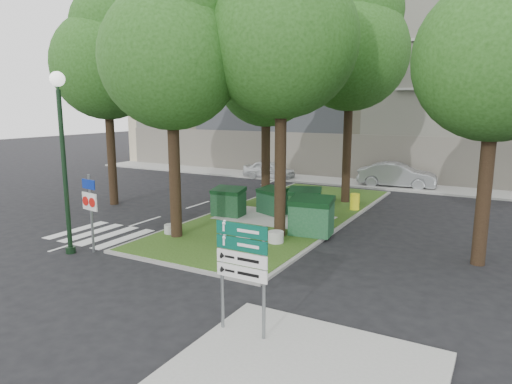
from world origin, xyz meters
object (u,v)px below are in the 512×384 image
Objects in this scene: tree_median_near_left at (173,44)px; bollard_left at (171,229)px; tree_median_far at (353,41)px; tree_street_right at (502,43)px; bollard_mid at (244,233)px; dumpster_d at (311,216)px; litter_bin at (355,202)px; tree_median_near_right at (285,25)px; traffic_sign_pole at (91,203)px; tree_median_mid at (268,67)px; bollard_right at (276,237)px; car_white at (269,170)px; dumpster_c at (305,203)px; street_lamp at (62,142)px; dumpster_a at (228,202)px; car_silver at (397,175)px; tree_street_left at (108,55)px; directional_sign at (242,261)px; dumpster_b at (272,201)px.

bollard_left is (-0.55, 0.14, -7.02)m from tree_median_near_left.
tree_median_far reaches higher than tree_street_right.
tree_median_near_left is 7.43m from bollard_mid.
dumpster_d is 5.15m from litter_bin.
tree_median_near_right is 4.10× the size of traffic_sign_pole.
traffic_sign_pole is (-12.14, -5.29, -5.19)m from tree_street_right.
bollard_right is at bearing -59.65° from tree_median_mid.
tree_median_near_left is at bearing -170.53° from car_white.
tree_median_far is (3.20, 3.00, 1.34)m from tree_median_mid.
dumpster_c is 10.53m from street_lamp.
dumpster_d reaches higher than bollard_right.
traffic_sign_pole is (-5.34, -12.29, -6.53)m from tree_median_far.
dumpster_c is 2.15× the size of litter_bin.
dumpster_a is 3.06× the size of bollard_left.
car_silver is at bearing -90.00° from car_white.
tree_street_left is 13.91m from car_white.
tree_median_mid reaches higher than car_silver.
dumpster_a is at bearing 124.44° from directional_sign.
tree_median_far is 1.08× the size of tree_street_left.
tree_median_near_right is at bearing 169.39° from car_silver.
directional_sign is 0.53× the size of car_silver.
tree_median_near_left reaches higher than tree_median_mid.
bollard_right is at bearing -168.17° from tree_street_right.
tree_median_mid reaches higher than directional_sign.
car_silver is at bearing 80.16° from bollard_mid.
dumpster_c is 4.27m from bollard_right.
tree_median_mid is (-3.00, 4.50, -1.01)m from tree_median_near_right.
car_white is at bearing 118.26° from bollard_right.
tree_median_far is 1.18× the size of tree_street_right.
bollard_mid is (2.49, -2.86, -0.43)m from dumpster_a.
street_lamp reaches higher than dumpster_a.
tree_street_right reaches higher than traffic_sign_pole.
dumpster_b reaches higher than litter_bin.
tree_median_near_left is 6.89× the size of dumpster_a.
bollard_right is at bearing -41.10° from dumpster_a.
traffic_sign_pole is (-5.14, -4.79, -6.19)m from tree_median_near_right.
tree_median_far reaches higher than tree_median_mid.
tree_street_right reaches higher than dumpster_d.
litter_bin is (0.93, 6.78, 0.19)m from bollard_right.
tree_street_right reaches higher than bollard_right.
bollard_left is at bearing -159.81° from dumpster_d.
bollard_right is at bearing 3.96° from bollard_mid.
directional_sign is at bearing -91.20° from dumpster_c.
tree_street_right is 16.81× the size of bollard_mid.
bollard_right is at bearing 16.23° from tree_median_near_left.
dumpster_c reaches higher than dumpster_a.
dumpster_d reaches higher than dumpster_b.
dumpster_d is at bearing -16.13° from dumpster_b.
tree_median_near_left is at bearing 138.67° from directional_sign.
car_white is (3.14, 11.59, -7.01)m from tree_street_left.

